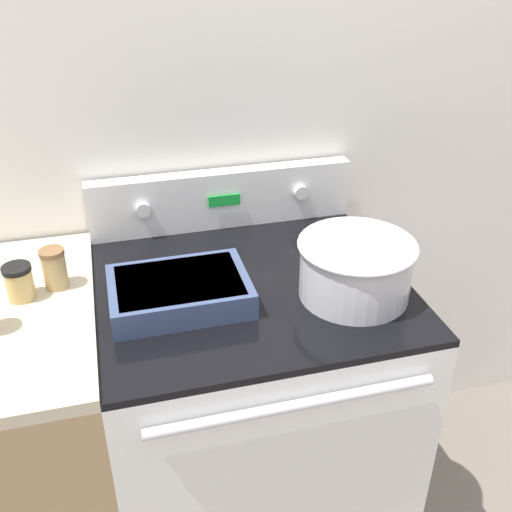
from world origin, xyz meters
TOP-DOWN VIEW (x-y plane):
  - kitchen_wall at (0.00, 0.72)m, footprint 8.00×0.05m
  - stove_range at (0.00, 0.34)m, footprint 0.75×0.72m
  - control_panel at (0.00, 0.66)m, footprint 0.75×0.07m
  - side_counter at (-0.65, 0.34)m, footprint 0.55×0.69m
  - mixing_bowl at (0.22, 0.23)m, footprint 0.28×0.28m
  - casserole_dish at (-0.18, 0.30)m, footprint 0.32×0.23m
  - ladle at (0.36, 0.29)m, footprint 0.06×0.30m
  - spice_jar_brown_cap at (-0.46, 0.42)m, footprint 0.06×0.06m
  - spice_jar_black_cap at (-0.54, 0.39)m, footprint 0.07×0.07m

SIDE VIEW (x-z plane):
  - stove_range at x=0.00m, z-range 0.00..0.91m
  - side_counter at x=-0.65m, z-range 0.00..0.92m
  - ladle at x=0.36m, z-range 0.91..0.97m
  - casserole_dish at x=-0.18m, z-range 0.92..0.98m
  - spice_jar_black_cap at x=-0.54m, z-range 0.92..1.01m
  - spice_jar_brown_cap at x=-0.46m, z-range 0.92..1.02m
  - mixing_bowl at x=0.22m, z-range 0.92..1.06m
  - control_panel at x=0.00m, z-range 0.91..1.08m
  - kitchen_wall at x=0.00m, z-range 0.00..2.50m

